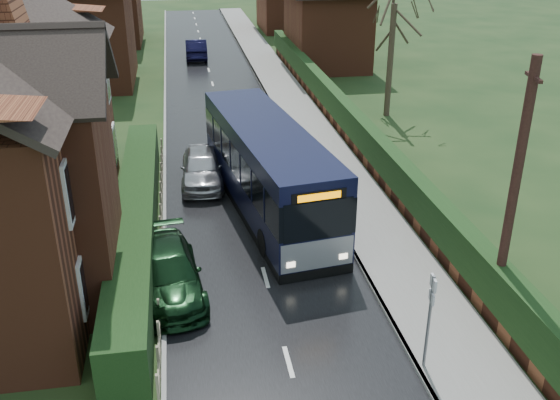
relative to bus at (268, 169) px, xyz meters
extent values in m
plane|color=#30431D|center=(-0.81, -6.86, -1.60)|extent=(140.00, 140.00, 0.00)
cube|color=black|center=(-0.81, 3.14, -1.59)|extent=(6.00, 100.00, 0.02)
cube|color=slate|center=(3.44, 3.14, -1.53)|extent=(2.50, 100.00, 0.14)
cube|color=gray|center=(2.24, 3.14, -1.53)|extent=(0.12, 100.00, 0.14)
cube|color=gray|center=(-3.86, 3.14, -1.55)|extent=(0.12, 100.00, 0.10)
cube|color=black|center=(-4.71, -1.86, -0.80)|extent=(1.20, 16.00, 1.60)
cube|color=brown|center=(4.99, 3.14, -1.30)|extent=(0.30, 50.00, 0.60)
cube|color=black|center=(4.99, 3.14, -0.40)|extent=(0.60, 50.00, 1.20)
cube|color=brown|center=(-6.31, -4.86, 1.40)|extent=(2.50, 4.00, 6.00)
cube|color=silver|center=(-5.76, -6.86, 0.00)|extent=(0.08, 1.20, 1.60)
cube|color=black|center=(-5.73, -6.86, 0.00)|extent=(0.03, 0.95, 1.35)
cube|color=silver|center=(-5.76, -6.86, 2.60)|extent=(0.08, 1.20, 1.60)
cube|color=black|center=(-5.73, -6.86, 2.60)|extent=(0.03, 0.95, 1.35)
cube|color=silver|center=(-5.76, -2.86, 0.00)|extent=(0.08, 1.20, 1.60)
cube|color=black|center=(-5.73, -2.86, 0.00)|extent=(0.03, 0.95, 1.35)
cube|color=silver|center=(-5.76, -2.86, 2.60)|extent=(0.08, 1.20, 1.60)
cube|color=black|center=(-5.73, -2.86, 2.60)|extent=(0.03, 0.95, 1.35)
cube|color=silver|center=(-5.76, 1.14, 0.00)|extent=(0.08, 1.20, 1.60)
cube|color=black|center=(-5.73, 1.14, 0.00)|extent=(0.03, 0.95, 1.35)
cube|color=silver|center=(-5.76, 1.14, 2.60)|extent=(0.08, 1.20, 1.60)
cube|color=black|center=(-5.73, 1.14, 2.60)|extent=(0.03, 0.95, 1.35)
cube|color=silver|center=(-5.76, 3.64, 0.00)|extent=(0.08, 1.20, 1.60)
cube|color=black|center=(-5.73, 3.64, 0.00)|extent=(0.03, 0.95, 1.35)
cube|color=silver|center=(-5.76, 3.64, 2.60)|extent=(0.08, 1.20, 1.60)
cube|color=black|center=(-5.73, 3.64, 2.60)|extent=(0.03, 0.95, 1.35)
cube|color=black|center=(-0.01, 0.04, -0.71)|extent=(3.85, 10.80, 1.10)
cube|color=black|center=(-0.01, 0.04, 0.41)|extent=(3.87, 10.80, 1.15)
cube|color=black|center=(-0.01, 0.04, 1.31)|extent=(3.85, 10.80, 0.63)
cube|color=black|center=(-0.01, 0.04, -1.43)|extent=(3.85, 10.80, 0.34)
cube|color=gray|center=(0.72, -5.14, -0.73)|extent=(2.30, 0.44, 0.96)
cube|color=black|center=(0.73, -5.17, 0.42)|extent=(2.15, 0.38, 1.25)
cube|color=black|center=(0.73, -5.17, 1.19)|extent=(1.68, 0.31, 0.34)
cube|color=#FF8C00|center=(0.73, -5.21, 1.19)|extent=(1.31, 0.22, 0.21)
cube|color=black|center=(0.72, -5.15, -1.38)|extent=(2.35, 0.47, 0.29)
cube|color=#FFF2CC|center=(-0.10, -5.32, -0.92)|extent=(0.27, 0.09, 0.17)
cube|color=#FFF2CC|center=(1.56, -5.09, -0.92)|extent=(0.27, 0.09, 0.17)
cylinder|color=black|center=(-0.61, -3.46, -1.13)|extent=(0.39, 0.95, 0.92)
cylinder|color=black|center=(1.54, -3.16, -1.13)|extent=(0.39, 0.95, 0.92)
cylinder|color=black|center=(-1.55, 3.24, -1.13)|extent=(0.39, 0.95, 0.92)
cylinder|color=black|center=(0.60, 3.54, -1.13)|extent=(0.39, 0.95, 0.92)
imported|color=#B6B6BB|center=(-2.31, 2.83, -0.89)|extent=(1.87, 4.24, 1.42)
imported|color=black|center=(-3.71, -5.15, -0.94)|extent=(2.36, 4.73, 1.32)
imported|color=black|center=(-1.47, 27.19, -0.86)|extent=(1.64, 4.51, 1.48)
cylinder|color=slate|center=(2.39, -9.67, -0.25)|extent=(0.08, 0.08, 2.69)
cube|color=silver|center=(2.39, -9.67, 0.90)|extent=(0.12, 0.41, 0.31)
cube|color=silver|center=(2.39, -9.67, 0.51)|extent=(0.10, 0.37, 0.27)
cylinder|color=black|center=(4.99, -8.07, 2.04)|extent=(0.25, 0.25, 7.27)
cube|color=black|center=(4.99, -8.07, 5.15)|extent=(0.24, 0.93, 0.08)
cylinder|color=#362B20|center=(8.19, 10.72, 1.37)|extent=(0.32, 0.32, 5.93)
cylinder|color=#382B21|center=(-8.88, 11.14, 2.17)|extent=(0.34, 0.34, 7.54)
camera|label=1|loc=(-3.05, -21.01, 8.58)|focal=40.00mm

